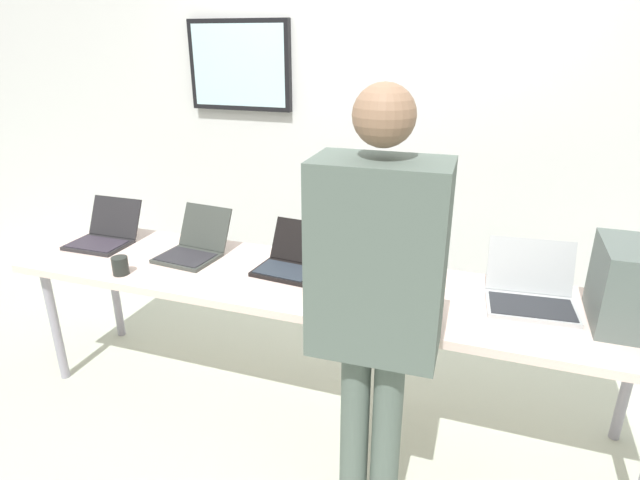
% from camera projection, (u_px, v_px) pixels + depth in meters
% --- Properties ---
extents(ground, '(8.00, 8.00, 0.04)m').
position_uv_depth(ground, '(317.00, 407.00, 2.84)').
color(ground, '#B5BCAA').
extents(back_wall, '(8.00, 0.11, 2.40)m').
position_uv_depth(back_wall, '(370.00, 145.00, 3.39)').
color(back_wall, silver).
rests_on(back_wall, ground).
extents(workbench, '(3.18, 0.70, 0.75)m').
position_uv_depth(workbench, '(317.00, 289.00, 2.58)').
color(workbench, beige).
rests_on(workbench, ground).
extents(equipment_box, '(0.32, 0.39, 0.35)m').
position_uv_depth(equipment_box, '(639.00, 287.00, 2.10)').
color(equipment_box, '#525F5B').
rests_on(equipment_box, workbench).
extents(laptop_station_0, '(0.33, 0.35, 0.23)m').
position_uv_depth(laptop_station_0, '(105.00, 234.00, 3.02)').
color(laptop_station_0, black).
rests_on(laptop_station_0, workbench).
extents(laptop_station_1, '(0.34, 0.39, 0.24)m').
position_uv_depth(laptop_station_1, '(194.00, 246.00, 2.84)').
color(laptop_station_1, '#373C38').
rests_on(laptop_station_1, workbench).
extents(laptop_station_2, '(0.33, 0.36, 0.22)m').
position_uv_depth(laptop_station_2, '(291.00, 259.00, 2.67)').
color(laptop_station_2, black).
rests_on(laptop_station_2, workbench).
extents(laptop_station_3, '(0.33, 0.34, 0.22)m').
position_uv_depth(laptop_station_3, '(405.00, 275.00, 2.51)').
color(laptop_station_3, '#37393B').
rests_on(laptop_station_3, workbench).
extents(laptop_station_4, '(0.41, 0.37, 0.26)m').
position_uv_depth(laptop_station_4, '(531.00, 291.00, 2.32)').
color(laptop_station_4, '#AEB1B5').
rests_on(laptop_station_4, workbench).
extents(person, '(0.45, 0.59, 1.75)m').
position_uv_depth(person, '(377.00, 291.00, 1.76)').
color(person, '#526059').
rests_on(person, ground).
extents(coffee_mug, '(0.08, 0.08, 0.09)m').
position_uv_depth(coffee_mug, '(120.00, 266.00, 2.61)').
color(coffee_mug, '#232723').
rests_on(coffee_mug, workbench).
extents(paper_sheet, '(0.21, 0.30, 0.00)m').
position_uv_depth(paper_sheet, '(333.00, 300.00, 2.37)').
color(paper_sheet, white).
rests_on(paper_sheet, workbench).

